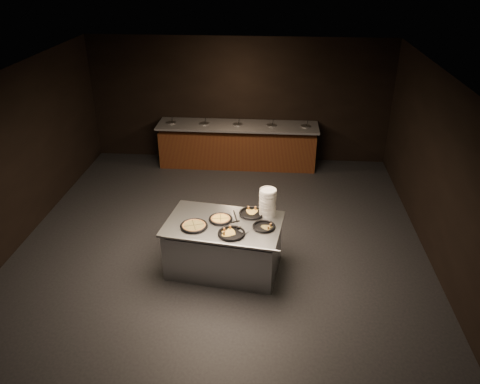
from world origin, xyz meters
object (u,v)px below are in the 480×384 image
Objects in this scene: serving_counter at (224,247)px; pan_veggie_whole at (194,226)px; pan_cheese_whole at (221,219)px; plate_stack at (268,202)px.

pan_veggie_whole reaches higher than serving_counter.
pan_cheese_whole is at bearing 31.53° from pan_veggie_whole.
plate_stack reaches higher than pan_cheese_whole.
plate_stack is at bearing 22.76° from pan_veggie_whole.
serving_counter is at bearing -57.06° from pan_cheese_whole.
pan_cheese_whole is at bearing -162.39° from plate_stack.
pan_veggie_whole is at bearing -157.24° from plate_stack.
plate_stack is at bearing 17.61° from pan_cheese_whole.
serving_counter is 0.65m from pan_veggie_whole.
serving_counter is 4.34× the size of plate_stack.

